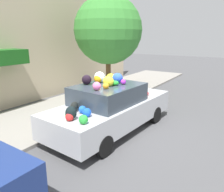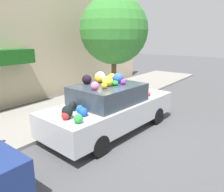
# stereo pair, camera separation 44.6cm
# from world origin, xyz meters

# --- Properties ---
(ground_plane) EXTENTS (60.00, 60.00, 0.00)m
(ground_plane) POSITION_xyz_m (0.00, 0.00, 0.00)
(ground_plane) COLOR #4C4C4F
(sidewalk_curb) EXTENTS (24.00, 3.20, 0.10)m
(sidewalk_curb) POSITION_xyz_m (0.00, 2.70, 0.05)
(sidewalk_curb) COLOR gray
(sidewalk_curb) RESTS_ON ground
(building_facade) EXTENTS (18.00, 1.20, 5.12)m
(building_facade) POSITION_xyz_m (-0.07, 4.92, 2.54)
(building_facade) COLOR #C6B293
(building_facade) RESTS_ON ground
(street_tree) EXTENTS (3.14, 3.14, 4.68)m
(street_tree) POSITION_xyz_m (3.23, 2.31, 3.21)
(street_tree) COLOR brown
(street_tree) RESTS_ON sidewalk_curb
(art_car) EXTENTS (4.69, 2.11, 1.85)m
(art_car) POSITION_xyz_m (-0.06, -0.00, 0.78)
(art_car) COLOR #B7BABF
(art_car) RESTS_ON ground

